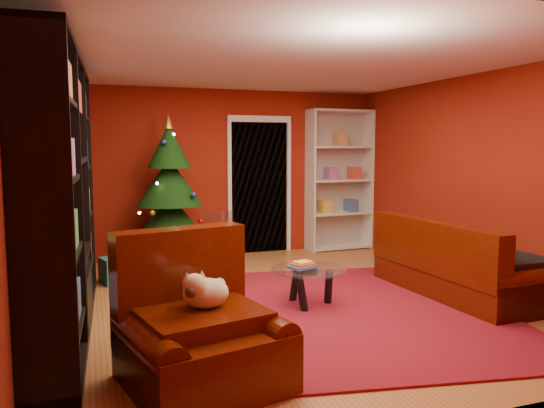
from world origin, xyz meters
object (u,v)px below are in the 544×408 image
object	(u,v)px
christmas_tree	(170,193)
white_bookshelf	(340,180)
armchair	(203,325)
sofa	(460,256)
coffee_table	(308,287)
gift_box_teal	(115,270)
acrylic_chair	(222,248)
dog	(206,293)
media_unit	(58,196)
rug	(350,310)
gift_box_red	(178,253)

from	to	relation	value
christmas_tree	white_bookshelf	bearing A→B (deg)	8.32
armchair	sofa	world-z (taller)	sofa
armchair	coffee_table	size ratio (longest dim) A/B	1.40
gift_box_teal	acrylic_chair	bearing A→B (deg)	-5.27
dog	acrylic_chair	world-z (taller)	dog
coffee_table	acrylic_chair	world-z (taller)	acrylic_chair
media_unit	sofa	bearing A→B (deg)	-0.46
rug	media_unit	distance (m)	3.10
rug	gift_box_teal	distance (m)	3.02
rug	sofa	size ratio (longest dim) A/B	1.71
gift_box_teal	sofa	world-z (taller)	sofa
sofa	coffee_table	size ratio (longest dim) A/B	2.59
rug	gift_box_teal	world-z (taller)	gift_box_teal
armchair	acrylic_chair	xyz separation A→B (m)	(0.89, 3.08, -0.06)
armchair	dog	bearing A→B (deg)	45.00
armchair	dog	size ratio (longest dim) A/B	2.83
dog	coffee_table	world-z (taller)	dog
acrylic_chair	white_bookshelf	bearing A→B (deg)	30.82
christmas_tree	acrylic_chair	bearing A→B (deg)	-56.54
christmas_tree	gift_box_red	size ratio (longest dim) A/B	9.09
white_bookshelf	christmas_tree	bearing A→B (deg)	-173.14
armchair	coffee_table	xyz separation A→B (m)	(1.46, 1.50, -0.23)
gift_box_red	sofa	xyz separation A→B (m)	(2.79, -2.89, 0.33)
dog	sofa	world-z (taller)	sofa
media_unit	christmas_tree	distance (m)	2.70
gift_box_teal	sofa	distance (m)	4.19
sofa	acrylic_chair	xyz separation A→B (m)	(-2.40, 1.73, -0.07)
rug	dog	bearing A→B (deg)	-147.24
dog	rug	bearing A→B (deg)	19.57
acrylic_chair	media_unit	bearing A→B (deg)	-138.69
white_bookshelf	armchair	size ratio (longest dim) A/B	2.10
rug	gift_box_teal	size ratio (longest dim) A/B	11.03
media_unit	armchair	world-z (taller)	media_unit
coffee_table	gift_box_red	bearing A→B (deg)	109.32
christmas_tree	coffee_table	xyz separation A→B (m)	(1.11, -2.39, -0.84)
sofa	white_bookshelf	bearing A→B (deg)	-1.41
christmas_tree	gift_box_red	world-z (taller)	christmas_tree
coffee_table	dog	bearing A→B (deg)	-134.62
rug	sofa	world-z (taller)	sofa
media_unit	dog	world-z (taller)	media_unit
rug	media_unit	xyz separation A→B (m)	(-2.81, 0.37, 1.25)
sofa	coffee_table	world-z (taller)	sofa
christmas_tree	armchair	xyz separation A→B (m)	(-0.35, -3.90, -0.61)
christmas_tree	armchair	world-z (taller)	christmas_tree
sofa	acrylic_chair	size ratio (longest dim) A/B	2.73
gift_box_red	armchair	distance (m)	4.27
dog	coffee_table	distance (m)	2.08
christmas_tree	sofa	xyz separation A→B (m)	(2.94, -2.55, -0.60)
rug	gift_box_red	xyz separation A→B (m)	(-1.30, 3.03, 0.11)
media_unit	white_bookshelf	size ratio (longest dim) A/B	1.39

